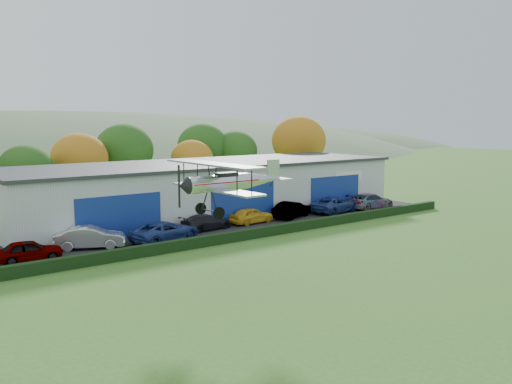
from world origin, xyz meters
TOP-DOWN VIEW (x-y plane):
  - ground at (0.00, 0.00)m, footprint 300.00×300.00m
  - apron at (3.00, 21.00)m, footprint 48.00×9.00m
  - hedge at (3.00, 16.20)m, footprint 46.00×0.60m
  - hangar at (5.00, 27.98)m, footprint 40.60×12.60m
  - tree_belt at (0.85, 40.62)m, footprint 75.70×13.22m
  - car_0 at (-14.38, 19.56)m, footprint 4.38×2.20m
  - car_1 at (-9.87, 20.59)m, footprint 5.29×3.68m
  - car_2 at (-4.41, 19.32)m, footprint 6.13×3.82m
  - car_3 at (0.42, 21.15)m, footprint 4.85×2.37m
  - car_4 at (5.25, 21.09)m, footprint 4.44×2.05m
  - car_5 at (10.05, 20.98)m, footprint 5.15×3.15m
  - car_6 at (15.48, 20.60)m, footprint 6.34×3.87m
  - car_7 at (20.39, 19.99)m, footprint 5.70×2.46m
  - biplane at (-7.14, 6.48)m, footprint 6.62×7.52m

SIDE VIEW (x-z plane):
  - ground at x=0.00m, z-range 0.00..0.00m
  - apron at x=3.00m, z-range 0.00..0.05m
  - hedge at x=3.00m, z-range 0.00..0.80m
  - car_3 at x=0.42m, z-range 0.05..1.41m
  - car_0 at x=-14.38m, z-range 0.05..1.48m
  - car_4 at x=5.25m, z-range 0.05..1.52m
  - car_2 at x=-4.41m, z-range 0.05..1.63m
  - car_5 at x=10.05m, z-range 0.05..1.65m
  - car_7 at x=20.39m, z-range 0.05..1.69m
  - car_6 at x=15.48m, z-range 0.05..1.69m
  - car_1 at x=-9.87m, z-range 0.05..1.70m
  - hangar at x=5.00m, z-range 0.01..5.31m
  - tree_belt at x=0.85m, z-range 0.55..10.67m
  - biplane at x=-7.14m, z-range 4.74..7.58m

